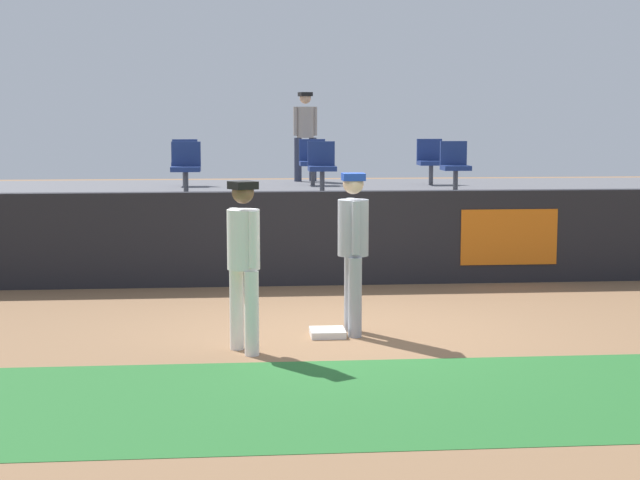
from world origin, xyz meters
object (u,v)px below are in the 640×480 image
object	(u,v)px
seat_front_center	(322,164)
spectator_hooded	(305,130)
seat_back_center	(313,159)
seat_back_right	(430,159)
seat_front_left	(186,164)
seat_back_left	(185,160)
seat_front_right	(455,163)
first_base	(327,333)
player_runner_visitor	(353,241)
player_fielder_home	(244,254)

from	to	relation	value
seat_front_center	spectator_hooded	size ratio (longest dim) A/B	0.49
seat_back_center	seat_back_right	size ratio (longest dim) A/B	1.00
spectator_hooded	seat_front_left	bearing A→B (deg)	38.85
seat_back_center	seat_front_center	world-z (taller)	same
seat_back_left	seat_front_center	size ratio (longest dim) A/B	1.00
seat_front_right	first_base	bearing A→B (deg)	-117.64
seat_front_left	seat_front_center	bearing A→B (deg)	-0.01
seat_front_left	spectator_hooded	bearing A→B (deg)	53.38
seat_back_left	seat_back_right	bearing A→B (deg)	0.00
seat_front_left	seat_back_right	size ratio (longest dim) A/B	1.00
first_base	player_runner_visitor	world-z (taller)	player_runner_visitor
player_fielder_home	player_runner_visitor	distance (m)	1.50
seat_back_left	seat_front_center	distance (m)	2.95
seat_back_right	seat_front_right	xyz separation A→B (m)	(0.05, -1.80, -0.00)
seat_front_left	spectator_hooded	distance (m)	3.67
seat_back_left	player_runner_visitor	bearing A→B (deg)	-71.29
first_base	player_fielder_home	bearing A→B (deg)	-144.48
player_fielder_home	player_runner_visitor	bearing A→B (deg)	93.47
seat_front_left	seat_back_right	xyz separation A→B (m)	(4.41, 1.80, -0.00)
seat_front_left	seat_front_right	size ratio (longest dim) A/B	1.00
seat_back_left	seat_front_right	size ratio (longest dim) A/B	1.00
seat_front_left	seat_back_right	world-z (taller)	same
seat_back_center	seat_front_center	distance (m)	1.80
seat_back_center	seat_back_left	distance (m)	2.33
spectator_hooded	seat_back_right	bearing A→B (deg)	139.06
first_base	player_fielder_home	world-z (taller)	player_fielder_home
first_base	seat_back_center	distance (m)	7.01
first_base	seat_front_right	xyz separation A→B (m)	(2.61, 4.98, 1.73)
player_fielder_home	seat_back_right	bearing A→B (deg)	126.44
seat_front_right	seat_front_left	bearing A→B (deg)	180.00
seat_back_center	seat_back_right	world-z (taller)	same
player_fielder_home	spectator_hooded	world-z (taller)	spectator_hooded
first_base	player_fielder_home	xyz separation A→B (m)	(-0.97, -0.69, 1.03)
player_fielder_home	seat_back_center	bearing A→B (deg)	141.58
player_fielder_home	seat_back_center	size ratio (longest dim) A/B	2.20
player_fielder_home	spectator_hooded	bearing A→B (deg)	143.20
player_fielder_home	player_runner_visitor	size ratio (longest dim) A/B	0.98
first_base	seat_front_left	bearing A→B (deg)	110.36
player_fielder_home	seat_back_left	size ratio (longest dim) A/B	2.20
seat_back_left	spectator_hooded	size ratio (longest dim) A/B	0.49
player_runner_visitor	seat_front_left	xyz separation A→B (m)	(-2.16, 4.89, 0.68)
seat_front_center	seat_back_right	bearing A→B (deg)	39.51
first_base	seat_back_right	size ratio (longest dim) A/B	0.48
seat_back_center	seat_front_center	xyz separation A→B (m)	(0.01, -1.80, -0.00)
seat_back_center	spectator_hooded	xyz separation A→B (m)	(-0.05, 1.11, 0.52)
seat_back_left	spectator_hooded	world-z (taller)	spectator_hooded
seat_back_right	seat_front_center	size ratio (longest dim) A/B	1.00
spectator_hooded	seat_front_center	bearing A→B (deg)	76.66
player_fielder_home	player_runner_visitor	world-z (taller)	player_runner_visitor
player_runner_visitor	seat_back_center	size ratio (longest dim) A/B	2.24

